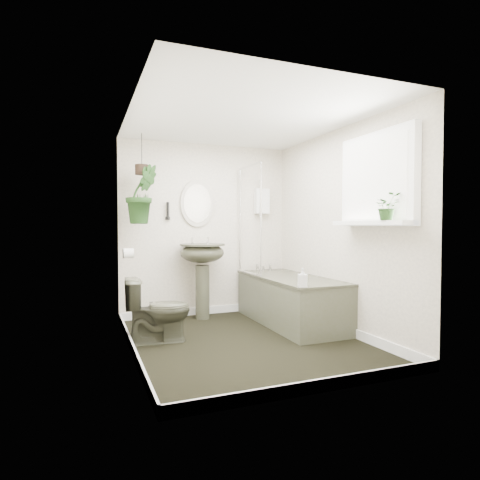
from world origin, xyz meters
name	(u,v)px	position (x,y,z in m)	size (l,w,h in m)	color
floor	(245,342)	(0.00, 0.00, -0.01)	(2.30, 2.80, 0.02)	black
ceiling	(245,117)	(0.00, 0.00, 2.31)	(2.30, 2.80, 0.02)	white
wall_back	(206,230)	(0.00, 1.41, 1.15)	(2.30, 0.02, 2.30)	#F0E4CB
wall_front	(321,233)	(0.00, -1.41, 1.15)	(2.30, 0.02, 2.30)	#F0E4CB
wall_left	(129,231)	(-1.16, 0.00, 1.15)	(0.02, 2.80, 2.30)	#F0E4CB
wall_right	(340,230)	(1.16, 0.00, 1.15)	(0.02, 2.80, 2.30)	#F0E4CB
skirting	(245,336)	(0.00, 0.00, 0.05)	(2.30, 2.80, 0.10)	white
bathtub	(290,300)	(0.80, 0.50, 0.29)	(0.72, 1.72, 0.58)	#38392A
bath_screen	(250,220)	(0.47, 0.99, 1.28)	(0.04, 0.72, 1.40)	silver
shower_box	(262,201)	(0.80, 1.34, 1.55)	(0.20, 0.10, 0.35)	white
oval_mirror	(197,203)	(-0.13, 1.37, 1.50)	(0.46, 0.03, 0.62)	beige
wall_sconce	(168,211)	(-0.53, 1.36, 1.40)	(0.04, 0.04, 0.22)	black
toilet_roll_holder	(128,253)	(-1.10, 0.70, 0.90)	(0.11, 0.11, 0.11)	white
window_recess	(377,179)	(1.09, -0.70, 1.65)	(0.08, 1.00, 0.90)	white
window_sill	(371,223)	(1.02, -0.70, 1.23)	(0.18, 1.00, 0.04)	white
window_blinds	(374,179)	(1.04, -0.70, 1.65)	(0.01, 0.86, 0.76)	white
toilet	(158,310)	(-0.85, 0.30, 0.33)	(0.37, 0.65, 0.67)	#38392A
pedestal_sink	(202,281)	(-0.13, 1.14, 0.49)	(0.58, 0.49, 0.98)	#38392A
sill_plant	(387,207)	(0.97, -0.97, 1.37)	(0.22, 0.19, 0.24)	black
hanging_plant	(142,194)	(-0.90, 1.06, 1.58)	(0.39, 0.31, 0.70)	black
soap_bottle	(303,278)	(0.51, -0.29, 0.68)	(0.09, 0.09, 0.19)	#272323
hanging_pot	(142,170)	(-0.90, 1.06, 1.87)	(0.16, 0.16, 0.12)	black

